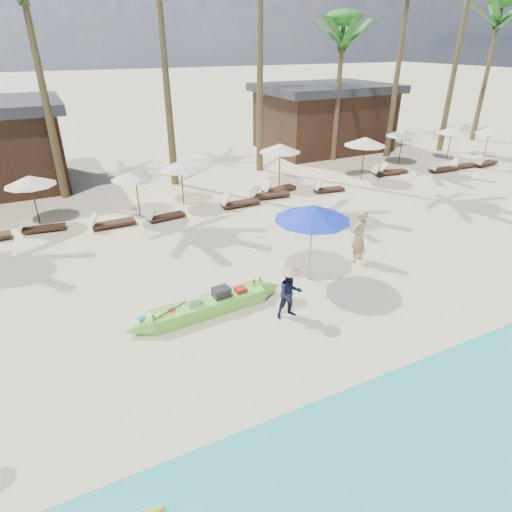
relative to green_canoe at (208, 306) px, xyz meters
name	(u,v)px	position (x,y,z in m)	size (l,w,h in m)	color
ground	(254,340)	(0.59, -1.69, -0.23)	(240.00, 240.00, 0.00)	beige
wet_sand_strip	(387,510)	(0.59, -6.69, -0.23)	(240.00, 4.50, 0.01)	tan
green_canoe	(208,306)	(0.00, 0.00, 0.00)	(5.36, 0.90, 0.68)	#73D440
tourist	(359,236)	(5.77, 0.70, 0.71)	(0.69, 0.45, 1.88)	tan
vendor_green	(290,294)	(1.95, -1.18, 0.50)	(0.71, 0.55, 1.46)	#131B34
blue_umbrella	(313,213)	(3.60, 0.38, 2.06)	(2.35, 2.35, 2.53)	#99999E
resort_parasol_4	(30,181)	(-4.04, 9.40, 1.63)	(2.01, 2.01, 2.07)	#342015
lounger_4_right	(40,227)	(-4.02, 8.40, -0.04)	(1.74, 0.75, 0.57)	#342015
resort_parasol_5	(135,174)	(-0.04, 8.38, 1.65)	(2.02, 2.02, 2.08)	#342015
lounger_5_left	(110,223)	(-1.43, 7.62, -0.02)	(1.82, 0.59, 0.62)	#342015
resort_parasol_6	(181,165)	(2.18, 9.07, 1.61)	(1.98, 1.98, 2.04)	#342015
lounger_6_left	(164,216)	(0.78, 7.44, -0.04)	(1.70, 0.70, 0.56)	#342015
lounger_6_right	(238,202)	(4.30, 7.52, -0.02)	(1.87, 0.57, 0.63)	#342015
resort_parasol_7	(280,148)	(7.61, 9.53, 1.76)	(2.15, 2.15, 2.21)	#342015
lounger_7_left	(267,194)	(6.08, 7.96, -0.01)	(2.03, 0.81, 0.67)	#342015
lounger_7_right	(277,188)	(6.92, 8.54, -0.01)	(1.97, 0.84, 0.65)	#342015
resort_parasol_8	(365,141)	(12.25, 8.48, 1.86)	(2.25, 2.25, 2.31)	#342015
lounger_8_left	(327,189)	(9.25, 7.47, -0.05)	(1.68, 0.74, 0.55)	#342015
resort_parasol_9	(403,133)	(16.44, 10.04, 1.69)	(2.07, 2.07, 2.13)	#342015
lounger_9_left	(385,172)	(13.94, 8.51, -0.04)	(1.69, 0.78, 0.55)	#342015
lounger_9_right	(392,170)	(14.59, 8.62, -0.04)	(1.72, 0.95, 0.56)	#342015
resort_parasol_10	(452,130)	(20.17, 9.64, 1.59)	(1.96, 1.96, 2.02)	#342015
lounger_10_left	(442,168)	(17.44, 7.58, -0.02)	(1.89, 0.65, 0.63)	#342015
lounger_10_right	(463,165)	(19.23, 7.61, -0.03)	(1.74, 0.63, 0.58)	#342015
resort_parasol_11	(490,131)	(22.87, 8.97, 1.45)	(1.81, 1.81, 1.87)	#342015
lounger_11_left	(484,163)	(20.81, 7.37, -0.01)	(1.98, 0.82, 0.65)	#342015
palm_6	(343,38)	(13.43, 12.83, 6.82)	(2.08, 2.08, 8.51)	brown
palm_7	(407,0)	(17.16, 11.99, 8.76)	(2.08, 2.08, 11.08)	brown
palm_9	(498,22)	(26.80, 13.12, 7.83)	(2.08, 2.08, 9.82)	brown
pavilion_east	(324,117)	(14.59, 15.81, 1.97)	(8.80, 6.60, 4.30)	#342015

